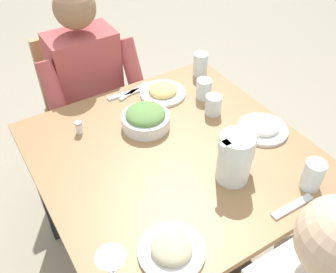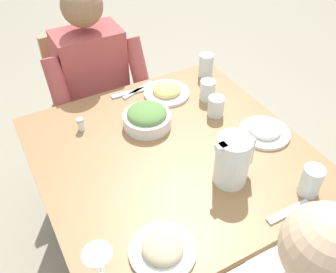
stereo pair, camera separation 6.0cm
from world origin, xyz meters
name	(u,v)px [view 2 (the right image)]	position (x,y,z in m)	size (l,w,h in m)	color
ground_plane	(171,258)	(0.00, 0.00, 0.00)	(8.00, 8.00, 0.00)	#9E937F
dining_table	(172,172)	(0.00, 0.00, 0.65)	(1.00, 1.00, 0.76)	#997047
chair_far	(91,100)	(-0.07, 0.81, 0.51)	(0.40, 0.40, 0.90)	tan
diner_far	(101,98)	(-0.07, 0.61, 0.66)	(0.48, 0.53, 1.19)	#B24C4C
water_pitcher	(232,160)	(0.11, -0.22, 0.86)	(0.16, 0.12, 0.19)	silver
salad_bowl	(147,117)	(-0.01, 0.19, 0.80)	(0.20, 0.20, 0.09)	white
plate_fries	(167,91)	(0.17, 0.35, 0.78)	(0.21, 0.21, 0.05)	white
plate_yoghurt	(265,131)	(0.38, -0.09, 0.78)	(0.21, 0.21, 0.05)	white
plate_beans	(163,249)	(-0.24, -0.37, 0.78)	(0.20, 0.20, 0.05)	white
water_glass_far_left	(216,106)	(0.28, 0.11, 0.80)	(0.07, 0.07, 0.09)	silver
water_glass_by_pitcher	(311,181)	(0.31, -0.40, 0.82)	(0.07, 0.07, 0.11)	silver
water_glass_center	(208,90)	(0.31, 0.23, 0.81)	(0.07, 0.07, 0.09)	silver
water_glass_far_right	(206,66)	(0.41, 0.39, 0.82)	(0.07, 0.07, 0.11)	silver
wine_glass	(100,265)	(-0.43, -0.40, 0.90)	(0.08, 0.08, 0.20)	silver
salt_shaker	(81,124)	(-0.26, 0.29, 0.79)	(0.03, 0.03, 0.05)	white
fork_near	(289,212)	(0.20, -0.44, 0.76)	(0.17, 0.03, 0.01)	silver
knife_near	(138,90)	(0.06, 0.43, 0.76)	(0.18, 0.02, 0.01)	silver
fork_far	(129,93)	(0.02, 0.43, 0.76)	(0.17, 0.03, 0.01)	silver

